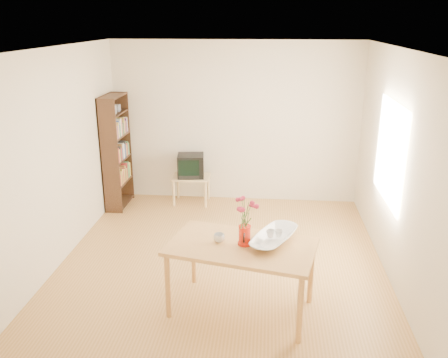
# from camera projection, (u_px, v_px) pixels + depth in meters

# --- Properties ---
(room) EXTENTS (4.50, 4.50, 4.50)m
(room) POSITION_uv_depth(u_px,v_px,m) (224.00, 163.00, 5.55)
(room) COLOR #AB783C
(room) RESTS_ON ground
(table) EXTENTS (1.60, 1.13, 0.75)m
(table) POSITION_uv_depth(u_px,v_px,m) (242.00, 252.00, 4.79)
(table) COLOR #C18442
(table) RESTS_ON ground
(tv_stand) EXTENTS (0.60, 0.45, 0.46)m
(tv_stand) POSITION_uv_depth(u_px,v_px,m) (191.00, 180.00, 7.76)
(tv_stand) COLOR #D7B479
(tv_stand) RESTS_ON ground
(bookshelf) EXTENTS (0.28, 0.70, 1.80)m
(bookshelf) POSITION_uv_depth(u_px,v_px,m) (117.00, 156.00, 7.51)
(bookshelf) COLOR #311D10
(bookshelf) RESTS_ON ground
(pitcher) EXTENTS (0.14, 0.21, 0.21)m
(pitcher) POSITION_uv_depth(u_px,v_px,m) (245.00, 236.00, 4.74)
(pitcher) COLOR red
(pitcher) RESTS_ON table
(flowers) EXTENTS (0.23, 0.23, 0.33)m
(flowers) POSITION_uv_depth(u_px,v_px,m) (245.00, 211.00, 4.65)
(flowers) COLOR #E4355D
(flowers) RESTS_ON pitcher
(mug) EXTENTS (0.12, 0.12, 0.09)m
(mug) POSITION_uv_depth(u_px,v_px,m) (219.00, 238.00, 4.81)
(mug) COLOR white
(mug) RESTS_ON table
(bowl) EXTENTS (0.64, 0.64, 0.46)m
(bowl) POSITION_uv_depth(u_px,v_px,m) (275.00, 220.00, 4.78)
(bowl) COLOR white
(bowl) RESTS_ON table
(teacup_a) EXTENTS (0.09, 0.09, 0.07)m
(teacup_a) POSITION_uv_depth(u_px,v_px,m) (271.00, 224.00, 4.79)
(teacup_a) COLOR white
(teacup_a) RESTS_ON bowl
(teacup_b) EXTENTS (0.09, 0.09, 0.06)m
(teacup_b) POSITION_uv_depth(u_px,v_px,m) (279.00, 224.00, 4.80)
(teacup_b) COLOR white
(teacup_b) RESTS_ON bowl
(television) EXTENTS (0.46, 0.44, 0.36)m
(television) POSITION_uv_depth(u_px,v_px,m) (191.00, 165.00, 7.69)
(television) COLOR black
(television) RESTS_ON tv_stand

